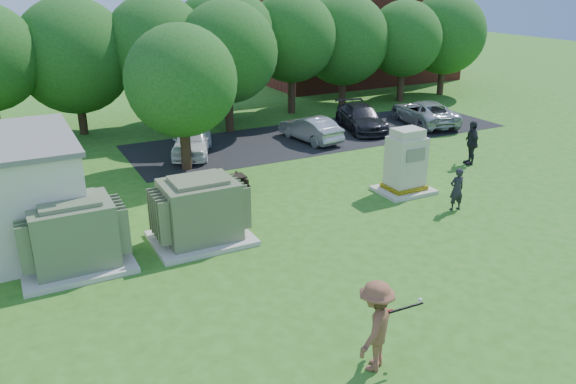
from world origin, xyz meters
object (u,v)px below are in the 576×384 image
picnic_table (225,184)px  person_by_generator (457,189)px  generator_cabinet (406,165)px  car_silver_b (424,112)px  car_white (192,140)px  car_dark (361,118)px  batter (375,326)px  transformer_right (200,212)px  transformer_left (73,236)px  person_walking_right (471,143)px  car_silver_a (310,129)px

picnic_table → person_by_generator: person_by_generator is taller
generator_cabinet → car_silver_b: (7.68, 7.95, -0.41)m
car_white → car_dark: size_ratio=0.88×
batter → car_silver_b: bearing=-168.3°
batter → car_white: batter is taller
transformer_right → generator_cabinet: 8.35m
person_by_generator → car_silver_b: (7.20, 10.21, -0.10)m
transformer_right → transformer_left: bearing=180.0°
car_dark → car_silver_b: size_ratio=0.93×
person_by_generator → person_walking_right: (4.28, 3.67, 0.20)m
transformer_right → person_walking_right: size_ratio=1.55×
batter → car_silver_a: (7.53, 15.92, -0.39)m
batter → car_dark: batter is taller
picnic_table → person_by_generator: 8.43m
car_silver_b → person_walking_right: bearing=78.1°
transformer_left → transformer_right: same height
person_walking_right → car_silver_b: 7.17m
transformer_right → car_silver_b: bearing=27.8°
person_by_generator → car_dark: bearing=-100.0°
transformer_right → car_white: 9.30m
car_silver_b → batter: bearing=59.3°
picnic_table → car_dark: (10.05, 5.67, 0.24)m
person_by_generator → transformer_right: bearing=-4.0°
car_white → car_dark: (9.52, 0.18, -0.02)m
person_walking_right → person_by_generator: bearing=-26.8°
batter → car_silver_a: 17.62m
person_by_generator → car_dark: person_by_generator is taller
transformer_left → picnic_table: transformer_left is taller
batter → transformer_left: bearing=-92.4°
transformer_right → car_dark: transformer_right is taller
car_white → picnic_table: bearing=-71.3°
transformer_right → car_silver_a: (8.71, 8.42, -0.35)m
person_walking_right → picnic_table: bearing=-75.3°
transformer_left → car_silver_b: size_ratio=0.62×
generator_cabinet → picnic_table: bearing=154.7°
person_walking_right → generator_cabinet: bearing=-50.9°
transformer_right → car_silver_b: size_ratio=0.62×
generator_cabinet → picnic_table: 6.86m
generator_cabinet → car_dark: size_ratio=0.55×
transformer_left → picnic_table: 6.80m
picnic_table → car_white: car_white is taller
batter → transformer_right: bearing=-116.5°
car_white → car_dark: bearing=25.2°
transformer_left → generator_cabinet: (12.03, 0.49, 0.12)m
picnic_table → transformer_right: bearing=-122.4°
batter → person_walking_right: batter is taller
batter → car_silver_a: batter is taller
person_walking_right → car_silver_a: size_ratio=0.51×
transformer_right → person_by_generator: 8.99m
transformer_left → person_walking_right: bearing=6.5°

